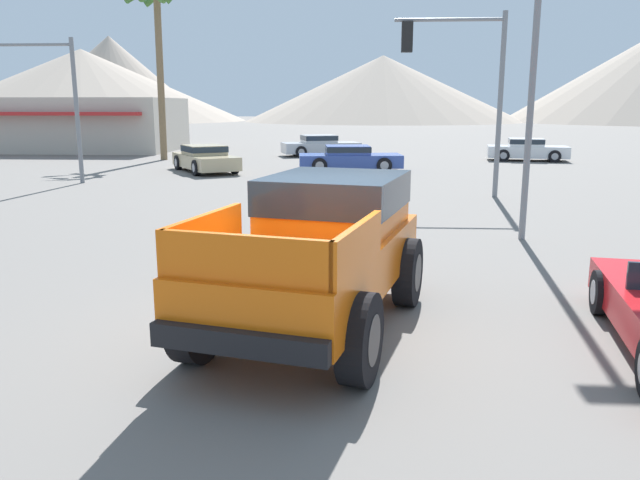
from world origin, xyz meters
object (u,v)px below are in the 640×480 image
Objects in this scene: parked_car_white at (527,149)px; street_lamp_post at (537,15)px; parked_car_silver at (320,145)px; palm_tree_tall at (157,27)px; parked_car_blue at (349,158)px; traffic_light_main at (460,70)px; parked_car_tan at (205,158)px; traffic_light_crosswalk at (34,82)px; orange_pickup_truck at (322,242)px.

street_lamp_post reaches higher than parked_car_white.
parked_car_silver is 10.84m from palm_tree_tall.
traffic_light_main is (3.51, -7.72, 3.36)m from parked_car_blue.
parked_car_white is at bearing 171.43° from parked_car_tan.
parked_car_white is at bearing -152.28° from traffic_light_crosswalk.
traffic_light_crosswalk is at bearing -10.34° from traffic_light_main.
parked_car_blue is 12.97m from traffic_light_crosswalk.
palm_tree_tall is (-13.65, 13.08, 2.89)m from traffic_light_main.
palm_tree_tall is (-10.13, 5.36, 6.25)m from parked_car_blue.
parked_car_white is 0.82× the size of traffic_light_crosswalk.
parked_car_blue is (0.04, 19.89, -0.51)m from orange_pickup_truck.
street_lamp_post is 0.85× the size of palm_tree_tall.
palm_tree_tall reaches higher than street_lamp_post.
street_lamp_post reaches higher than orange_pickup_truck.
street_lamp_post is 24.29m from palm_tree_tall.
parked_car_silver is 10.19m from parked_car_tan.
parked_car_silver is at bearing -71.77° from traffic_light_main.
palm_tree_tall is at bearing -97.89° from traffic_light_crosswalk.
parked_car_white reaches higher than parked_car_blue.
parked_car_silver reaches higher than parked_car_blue.
orange_pickup_truck is 27.79m from palm_tree_tall.
street_lamp_post reaches higher than traffic_light_crosswalk.
parked_car_blue is at bearing 154.04° from parked_car_tan.
parked_car_tan is at bearing -139.99° from traffic_light_crosswalk.
parked_car_white is (9.36, 25.89, -0.51)m from orange_pickup_truck.
traffic_light_main is at bearing 88.12° from orange_pickup_truck.
parked_car_silver is 1.00× the size of parked_car_tan.
parked_car_tan is at bearing -57.79° from palm_tree_tall.
parked_car_white is 21.34m from street_lamp_post.
orange_pickup_truck is 1.17× the size of parked_car_white.
traffic_light_crosswalk is at bearing 149.21° from street_lamp_post.
traffic_light_main is at bearing 0.42° from parked_car_silver.
street_lamp_post reaches higher than parked_car_blue.
palm_tree_tall is (-14.16, 19.62, 2.16)m from street_lamp_post.
street_lamp_post is at bearing 95.87° from parked_car_tan.
traffic_light_crosswalk is (-20.88, -10.97, 3.12)m from parked_car_white.
palm_tree_tall reaches higher than parked_car_blue.
traffic_light_crosswalk is 0.68× the size of street_lamp_post.
orange_pickup_truck is at bearing 76.76° from parked_car_tan.
parked_car_tan reaches higher than parked_car_blue.
traffic_light_main is at bearing 18.43° from parked_car_blue.
parked_car_tan is at bearing 127.30° from street_lamp_post.
traffic_light_crosswalk reaches higher than parked_car_blue.
palm_tree_tall is (-8.30, -3.14, 6.22)m from parked_car_silver.
street_lamp_post is at bearing 149.21° from traffic_light_crosswalk.
parked_car_white is at bearing -112.92° from traffic_light_main.
parked_car_silver is at bearing -173.89° from parked_car_blue.
parked_car_silver is 0.84× the size of traffic_light_main.
parked_car_silver reaches higher than parked_car_tan.
parked_car_blue is 0.99× the size of parked_car_tan.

